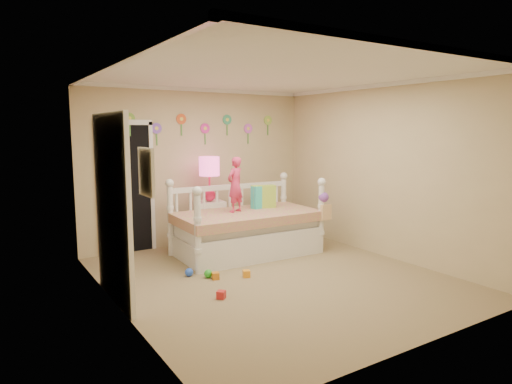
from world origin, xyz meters
TOP-DOWN VIEW (x-y plane):
  - floor at (0.00, 0.00)m, footprint 4.00×4.50m
  - ceiling at (0.00, 0.00)m, footprint 4.00×4.50m
  - back_wall at (0.00, 2.25)m, footprint 4.00×0.01m
  - left_wall at (-2.00, 0.00)m, footprint 0.01×4.50m
  - right_wall at (2.00, 0.00)m, footprint 0.01×4.50m
  - crown_molding at (0.00, 0.00)m, footprint 4.00×4.50m
  - daybed at (0.28, 1.16)m, footprint 2.24×1.25m
  - pillow_turquoise at (0.67, 1.33)m, footprint 0.37×0.18m
  - pillow_lime at (0.69, 1.32)m, footprint 0.41×0.24m
  - child at (0.12, 1.23)m, footprint 0.36×0.31m
  - nightstand at (0.01, 1.88)m, footprint 0.49×0.39m
  - table_lamp at (0.01, 1.88)m, footprint 0.33×0.33m
  - closet_doorway at (-1.25, 2.23)m, footprint 0.90×0.04m
  - flower_decals at (-0.09, 2.24)m, footprint 3.40×0.02m
  - mirror_closet at (-1.96, 0.30)m, footprint 0.07×1.30m
  - wall_picture at (-1.97, -0.90)m, footprint 0.05×0.34m
  - hanging_bag at (1.34, 0.57)m, footprint 0.20×0.16m
  - toy_scatter at (-0.57, 0.07)m, footprint 1.01×1.42m

SIDE VIEW (x-z plane):
  - floor at x=0.00m, z-range -0.01..0.01m
  - toy_scatter at x=-0.57m, z-range 0.00..0.11m
  - nightstand at x=0.01m, z-range 0.00..0.75m
  - daybed at x=0.28m, z-range 0.00..1.20m
  - hanging_bag at x=1.34m, z-range 0.55..0.91m
  - pillow_turquoise at x=0.67m, z-range 0.67..1.02m
  - pillow_lime at x=0.69m, z-range 0.67..1.03m
  - closet_doorway at x=-1.25m, z-range 0.00..2.07m
  - mirror_closet at x=-1.96m, z-range 0.00..2.10m
  - child at x=0.12m, z-range 0.67..1.51m
  - table_lamp at x=0.01m, z-range 0.87..1.60m
  - back_wall at x=0.00m, z-range 0.00..2.60m
  - left_wall at x=-2.00m, z-range 0.00..2.60m
  - right_wall at x=2.00m, z-range 0.00..2.60m
  - wall_picture at x=-1.97m, z-range 1.34..1.76m
  - flower_decals at x=-0.09m, z-range 1.69..2.19m
  - crown_molding at x=0.00m, z-range 2.54..2.60m
  - ceiling at x=0.00m, z-range 2.60..2.60m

